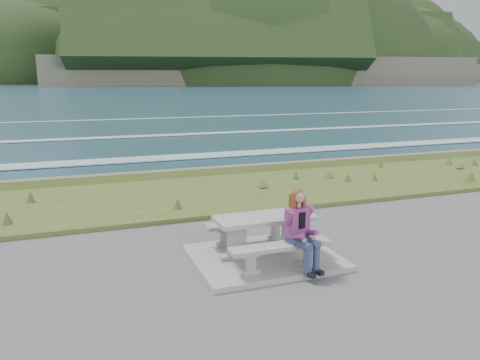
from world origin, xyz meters
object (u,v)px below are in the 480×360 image
object	(u,v)px
bench_landward	(281,250)
bench_seaward	(250,226)
picnic_table	(265,225)
seated_woman	(303,241)

from	to	relation	value
bench_landward	bench_seaward	distance (m)	1.40
picnic_table	seated_woman	world-z (taller)	seated_woman
picnic_table	bench_landward	distance (m)	0.74
picnic_table	bench_landward	world-z (taller)	picnic_table
bench_landward	bench_seaward	xyz separation A→B (m)	(0.00, 1.40, 0.00)
bench_seaward	seated_woman	size ratio (longest dim) A/B	1.31
bench_landward	seated_woman	xyz separation A→B (m)	(0.35, -0.13, 0.16)
picnic_table	bench_seaward	xyz separation A→B (m)	(0.00, 0.70, -0.23)
bench_landward	bench_seaward	world-z (taller)	same
picnic_table	seated_woman	bearing A→B (deg)	-67.17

